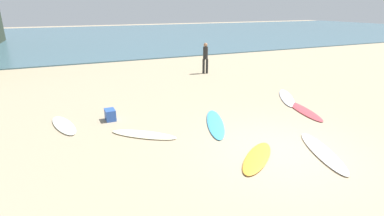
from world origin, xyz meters
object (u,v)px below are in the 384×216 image
at_px(beachgoer_near, 205,56).
at_px(beach_cooler, 110,115).
at_px(surfboard_4, 215,123).
at_px(surfboard_3, 323,152).
at_px(surfboard_6, 287,97).
at_px(surfboard_0, 304,111).
at_px(surfboard_5, 64,125).
at_px(surfboard_1, 144,134).
at_px(surfboard_2, 257,157).

height_order(beachgoer_near, beach_cooler, beachgoer_near).
distance_m(surfboard_4, beach_cooler, 3.64).
bearing_deg(surfboard_4, surfboard_3, -38.06).
distance_m(surfboard_6, beach_cooler, 7.36).
height_order(surfboard_0, surfboard_3, surfboard_3).
xyz_separation_m(surfboard_6, beach_cooler, (-7.35, 0.45, 0.16)).
bearing_deg(beachgoer_near, surfboard_5, 52.30).
relative_size(surfboard_0, surfboard_3, 0.96).
height_order(surfboard_1, surfboard_3, surfboard_3).
relative_size(surfboard_1, surfboard_2, 1.10).
height_order(surfboard_2, surfboard_5, same).
bearing_deg(beachgoer_near, surfboard_3, 99.72).
relative_size(surfboard_3, beach_cooler, 5.23).
bearing_deg(surfboard_0, beach_cooler, 177.28).
xyz_separation_m(surfboard_1, surfboard_6, (6.63, 1.27, 0.00)).
height_order(surfboard_0, surfboard_4, surfboard_4).
xyz_separation_m(surfboard_1, surfboard_5, (-2.22, 1.79, 0.00)).
bearing_deg(beach_cooler, beachgoer_near, 40.45).
bearing_deg(surfboard_1, surfboard_2, 80.30).
bearing_deg(surfboard_4, surfboard_0, 18.99).
height_order(surfboard_1, beachgoer_near, beachgoer_near).
distance_m(surfboard_3, surfboard_6, 5.01).
bearing_deg(surfboard_3, beach_cooler, -24.10).
height_order(surfboard_3, surfboard_4, surfboard_3).
bearing_deg(surfboard_5, surfboard_1, -52.42).
bearing_deg(surfboard_4, surfboard_6, 40.30).
xyz_separation_m(surfboard_1, surfboard_4, (2.43, -0.09, -0.00)).
distance_m(surfboard_0, surfboard_2, 4.42).
relative_size(surfboard_2, beach_cooler, 4.13).
relative_size(surfboard_0, surfboard_1, 1.11).
distance_m(surfboard_5, beach_cooler, 1.52).
bearing_deg(surfboard_5, surfboard_2, -57.67).
height_order(surfboard_1, surfboard_5, surfboard_5).
xyz_separation_m(surfboard_3, beachgoer_near, (1.50, 10.18, 0.96)).
distance_m(surfboard_6, beachgoer_near, 6.01).
height_order(surfboard_2, beachgoer_near, beachgoer_near).
distance_m(surfboard_1, beachgoer_near, 9.11).
distance_m(surfboard_3, beachgoer_near, 10.33).
xyz_separation_m(surfboard_2, surfboard_6, (4.31, 3.87, -0.00)).
relative_size(surfboard_2, surfboard_5, 0.97).
relative_size(surfboard_1, beach_cooler, 4.54).
bearing_deg(surfboard_6, surfboard_2, -105.73).
distance_m(surfboard_2, surfboard_6, 5.80).
bearing_deg(surfboard_3, surfboard_5, -16.81).
bearing_deg(surfboard_4, beach_cooler, 172.35).
distance_m(surfboard_1, beach_cooler, 1.87).
bearing_deg(beach_cooler, surfboard_4, -30.00).
bearing_deg(beach_cooler, surfboard_2, -54.99).
distance_m(surfboard_4, beachgoer_near, 7.94).
bearing_deg(beachgoer_near, surfboard_4, 84.27).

